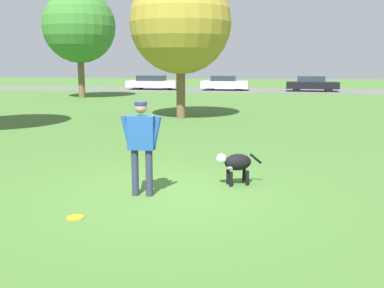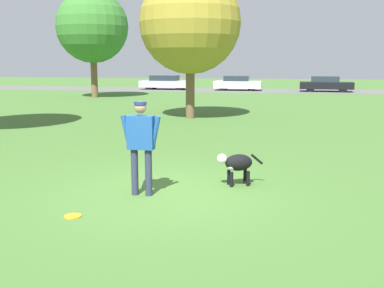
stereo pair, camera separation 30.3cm
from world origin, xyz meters
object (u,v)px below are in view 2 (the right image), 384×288
(person, at_px, (141,140))
(tree_mid_center, at_px, (190,23))
(tree_far_left, at_px, (92,27))
(dog, at_px, (237,164))
(frisbee, at_px, (73,216))
(parked_car_black, at_px, (326,84))
(parked_car_silver, at_px, (166,83))
(parked_car_white, at_px, (238,83))

(person, bearing_deg, tree_mid_center, 95.80)
(person, distance_m, tree_far_left, 24.49)
(dog, xyz_separation_m, tree_mid_center, (-3.05, 10.58, 3.62))
(frisbee, bearing_deg, person, 61.79)
(parked_car_black, bearing_deg, person, -98.35)
(frisbee, height_order, parked_car_silver, parked_car_silver)
(tree_far_left, xyz_separation_m, parked_car_black, (16.44, 9.38, -4.14))
(person, distance_m, parked_car_silver, 32.68)
(person, relative_size, tree_mid_center, 0.28)
(frisbee, bearing_deg, parked_car_black, 78.05)
(person, distance_m, tree_mid_center, 12.04)
(dog, bearing_deg, parked_car_white, -108.25)
(parked_car_silver, xyz_separation_m, parked_car_white, (6.49, -0.18, 0.00))
(frisbee, height_order, parked_car_white, parked_car_white)
(frisbee, xyz_separation_m, parked_car_black, (6.91, 32.65, 0.63))
(person, height_order, parked_car_white, person)
(person, height_order, tree_far_left, tree_far_left)
(parked_car_silver, bearing_deg, dog, -71.10)
(tree_mid_center, bearing_deg, frisbee, -87.05)
(person, relative_size, tree_far_left, 0.24)
(person, relative_size, parked_car_white, 0.43)
(parked_car_white, bearing_deg, parked_car_silver, 179.27)
(frisbee, height_order, tree_far_left, tree_far_left)
(parked_car_white, bearing_deg, person, -87.00)
(person, bearing_deg, frisbee, -119.29)
(dog, bearing_deg, frisbee, 21.16)
(dog, xyz_separation_m, frisbee, (-2.38, -2.36, -0.44))
(person, distance_m, frisbee, 1.86)
(person, relative_size, parked_car_black, 0.40)
(parked_car_silver, bearing_deg, frisbee, -76.12)
(parked_car_black, bearing_deg, parked_car_white, -179.45)
(tree_far_left, height_order, parked_car_silver, tree_far_left)
(parked_car_silver, relative_size, parked_car_white, 1.14)
(parked_car_white, bearing_deg, dog, -83.85)
(frisbee, relative_size, tree_mid_center, 0.04)
(dog, bearing_deg, tree_far_left, -83.88)
(dog, relative_size, parked_car_silver, 0.20)
(tree_mid_center, relative_size, parked_car_silver, 1.34)
(dog, relative_size, tree_far_left, 0.13)
(frisbee, xyz_separation_m, parked_car_white, (-0.46, 32.94, 0.62))
(frisbee, bearing_deg, tree_mid_center, 92.95)
(dog, height_order, parked_car_white, parked_car_white)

